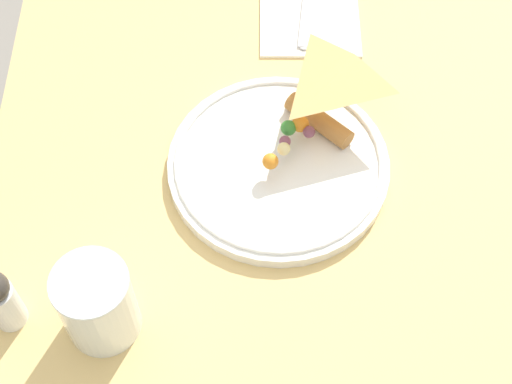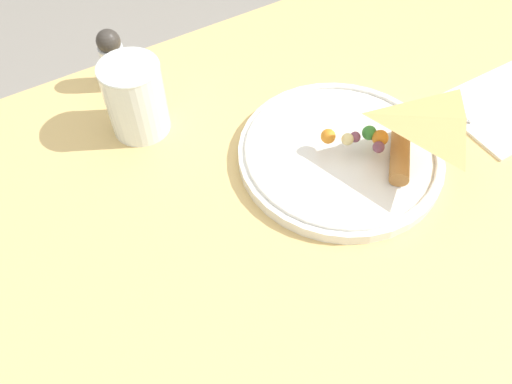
% 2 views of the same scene
% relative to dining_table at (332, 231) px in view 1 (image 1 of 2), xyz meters
% --- Properties ---
extents(dining_table, '(1.19, 0.84, 0.75)m').
position_rel_dining_table_xyz_m(dining_table, '(0.00, 0.00, 0.00)').
color(dining_table, '#DBB770').
rests_on(dining_table, ground_plane).
extents(plate_pizza, '(0.26, 0.26, 0.05)m').
position_rel_dining_table_xyz_m(plate_pizza, '(-0.03, -0.07, 0.11)').
color(plate_pizza, white).
rests_on(plate_pizza, dining_table).
extents(milk_glass, '(0.08, 0.08, 0.10)m').
position_rel_dining_table_xyz_m(milk_glass, '(0.17, -0.26, 0.15)').
color(milk_glass, white).
rests_on(milk_glass, dining_table).
extents(napkin_folded, '(0.21, 0.14, 0.00)m').
position_rel_dining_table_xyz_m(napkin_folded, '(-0.31, -0.02, 0.10)').
color(napkin_folded, white).
rests_on(napkin_folded, dining_table).
extents(pepper_shaker, '(0.04, 0.04, 0.09)m').
position_rel_dining_table_xyz_m(pepper_shaker, '(0.16, -0.36, 0.15)').
color(pepper_shaker, white).
rests_on(pepper_shaker, dining_table).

